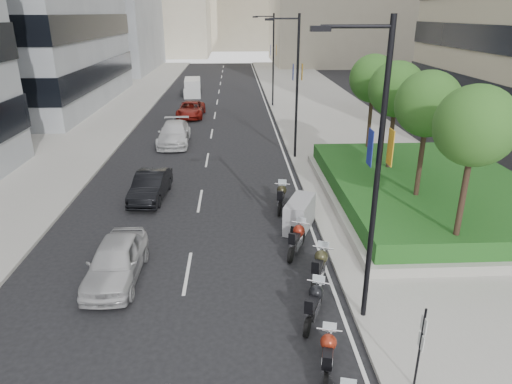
{
  "coord_description": "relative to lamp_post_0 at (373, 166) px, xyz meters",
  "views": [
    {
      "loc": [
        0.35,
        -10.79,
        9.01
      ],
      "look_at": [
        1.2,
        7.0,
        2.0
      ],
      "focal_mm": 32.0,
      "sensor_mm": 36.0,
      "label": 1
    }
  ],
  "objects": [
    {
      "name": "tree_0",
      "position": [
        4.36,
        3.0,
        0.36
      ],
      "size": [
        2.8,
        2.8,
        6.3
      ],
      "color": "#332319",
      "rests_on": "planter"
    },
    {
      "name": "lane_edge",
      "position": [
        -0.44,
        29.0,
        -5.06
      ],
      "size": [
        0.12,
        100.0,
        0.01
      ],
      "primitive_type": "cube",
      "color": "silver",
      "rests_on": "ground"
    },
    {
      "name": "motorcycle_4",
      "position": [
        -1.38,
        4.35,
        -4.47
      ],
      "size": [
        1.07,
        2.09,
        1.11
      ],
      "rotation": [
        0.0,
        0.0,
        1.16
      ],
      "color": "black",
      "rests_on": "ground"
    },
    {
      "name": "tree_1",
      "position": [
        4.36,
        7.0,
        0.36
      ],
      "size": [
        2.8,
        2.8,
        6.3
      ],
      "color": "#332319",
      "rests_on": "planter"
    },
    {
      "name": "planter",
      "position": [
        5.86,
        9.0,
        -4.72
      ],
      "size": [
        10.0,
        14.0,
        0.4
      ],
      "primitive_type": "cube",
      "color": "#A4A299",
      "rests_on": "sidewalk_right"
    },
    {
      "name": "car_d",
      "position": [
        -7.81,
        30.39,
        -4.37
      ],
      "size": [
        2.46,
        5.09,
        1.4
      ],
      "primitive_type": "imported",
      "rotation": [
        0.0,
        0.0,
        -0.03
      ],
      "color": "maroon",
      "rests_on": "ground"
    },
    {
      "name": "lamp_post_1",
      "position": [
        0.0,
        17.0,
        0.0
      ],
      "size": [
        2.34,
        0.45,
        9.0
      ],
      "color": "black",
      "rests_on": "ground"
    },
    {
      "name": "car_b",
      "position": [
        -8.18,
        10.43,
        -4.37
      ],
      "size": [
        1.77,
        4.34,
        1.4
      ],
      "primitive_type": "imported",
      "rotation": [
        0.0,
        0.0,
        -0.07
      ],
      "color": "black",
      "rests_on": "ground"
    },
    {
      "name": "parking_sign",
      "position": [
        0.66,
        -3.0,
        -3.61
      ],
      "size": [
        0.06,
        0.32,
        2.5
      ],
      "color": "black",
      "rests_on": "ground"
    },
    {
      "name": "lamp_post_0",
      "position": [
        0.0,
        0.0,
        0.0
      ],
      "size": [
        2.34,
        0.45,
        9.0
      ],
      "color": "black",
      "rests_on": "ground"
    },
    {
      "name": "tree_2",
      "position": [
        4.36,
        11.0,
        0.36
      ],
      "size": [
        2.8,
        2.8,
        6.3
      ],
      "color": "#332319",
      "rests_on": "planter"
    },
    {
      "name": "hedge",
      "position": [
        5.86,
        9.0,
        -4.12
      ],
      "size": [
        9.4,
        13.4,
        0.8
      ],
      "primitive_type": "cube",
      "color": "#16501C",
      "rests_on": "planter"
    },
    {
      "name": "motorcycle_5",
      "position": [
        -0.98,
        6.54,
        -4.38
      ],
      "size": [
        1.71,
        2.45,
        1.38
      ],
      "rotation": [
        0.0,
        0.0,
        1.18
      ],
      "color": "black",
      "rests_on": "ground"
    },
    {
      "name": "motorcycle_6",
      "position": [
        -1.57,
        8.81,
        -4.47
      ],
      "size": [
        0.75,
        2.23,
        1.12
      ],
      "rotation": [
        0.0,
        0.0,
        1.39
      ],
      "color": "black",
      "rests_on": "ground"
    },
    {
      "name": "lane_centre",
      "position": [
        -5.64,
        29.0,
        -5.06
      ],
      "size": [
        0.12,
        100.0,
        0.01
      ],
      "primitive_type": "cube",
      "color": "silver",
      "rests_on": "ground"
    },
    {
      "name": "motorcycle_1",
      "position": [
        -1.43,
        -2.24,
        -4.51
      ],
      "size": [
        0.77,
        2.04,
        1.03
      ],
      "rotation": [
        0.0,
        0.0,
        1.33
      ],
      "color": "black",
      "rests_on": "ground"
    },
    {
      "name": "car_c",
      "position": [
        -8.23,
        21.07,
        -4.28
      ],
      "size": [
        2.32,
        5.46,
        1.57
      ],
      "primitive_type": "imported",
      "rotation": [
        0.0,
        0.0,
        0.02
      ],
      "color": "silver",
      "rests_on": "ground"
    },
    {
      "name": "car_a",
      "position": [
        -8.13,
        2.71,
        -4.32
      ],
      "size": [
        1.8,
        4.37,
        1.48
      ],
      "primitive_type": "imported",
      "rotation": [
        0.0,
        0.0,
        -0.01
      ],
      "color": "#B7B7B9",
      "rests_on": "ground"
    },
    {
      "name": "sidewalk_right",
      "position": [
        4.86,
        29.0,
        -4.99
      ],
      "size": [
        10.0,
        100.0,
        0.15
      ],
      "primitive_type": "cube",
      "color": "#9E9B93",
      "rests_on": "ground"
    },
    {
      "name": "tree_3",
      "position": [
        4.36,
        15.0,
        0.36
      ],
      "size": [
        2.8,
        2.8,
        6.3
      ],
      "color": "#332319",
      "rests_on": "planter"
    },
    {
      "name": "ground",
      "position": [
        -4.14,
        -1.0,
        -5.07
      ],
      "size": [
        160.0,
        160.0,
        0.0
      ],
      "primitive_type": "plane",
      "color": "black",
      "rests_on": "ground"
    },
    {
      "name": "sidewalk_left",
      "position": [
        -16.14,
        29.0,
        -4.99
      ],
      "size": [
        8.0,
        100.0,
        0.15
      ],
      "primitive_type": "cube",
      "color": "#9E9B93",
      "rests_on": "ground"
    },
    {
      "name": "motorcycle_2",
      "position": [
        -1.42,
        0.02,
        -4.48
      ],
      "size": [
        1.04,
        2.07,
        1.09
      ],
      "rotation": [
        0.0,
        0.0,
        1.17
      ],
      "color": "black",
      "rests_on": "ground"
    },
    {
      "name": "lamp_post_2",
      "position": [
        0.0,
        35.0,
        0.0
      ],
      "size": [
        2.34,
        0.45,
        9.0
      ],
      "color": "black",
      "rests_on": "ground"
    },
    {
      "name": "delivery_van",
      "position": [
        -8.58,
        41.97,
        -4.16
      ],
      "size": [
        2.05,
        4.72,
        1.94
      ],
      "rotation": [
        0.0,
        0.0,
        0.07
      ],
      "color": "white",
      "rests_on": "ground"
    },
    {
      "name": "motorcycle_3",
      "position": [
        -0.86,
        2.18,
        -4.46
      ],
      "size": [
        1.05,
        2.16,
        1.13
      ],
      "rotation": [
        0.0,
        0.0,
        1.19
      ],
      "color": "black",
      "rests_on": "ground"
    }
  ]
}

